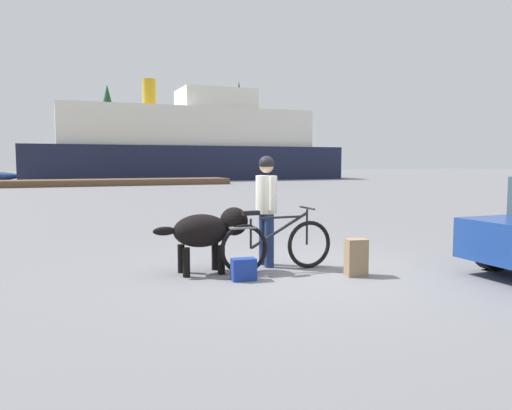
# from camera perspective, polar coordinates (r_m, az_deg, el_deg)

# --- Properties ---
(ground_plane) EXTENTS (160.00, 160.00, 0.00)m
(ground_plane) POSITION_cam_1_polar(r_m,az_deg,el_deg) (7.16, 5.03, -7.65)
(ground_plane) COLOR slate
(bicycle) EXTENTS (1.72, 0.44, 0.90)m
(bicycle) POSITION_cam_1_polar(r_m,az_deg,el_deg) (7.16, 2.37, -4.53)
(bicycle) COLOR black
(bicycle) RESTS_ON ground_plane
(person_cyclist) EXTENTS (0.32, 0.53, 1.65)m
(person_cyclist) POSITION_cam_1_polar(r_m,az_deg,el_deg) (7.43, 1.19, 0.50)
(person_cyclist) COLOR navy
(person_cyclist) RESTS_ON ground_plane
(dog) EXTENTS (1.36, 0.54, 0.91)m
(dog) POSITION_cam_1_polar(r_m,az_deg,el_deg) (7.04, -5.46, -2.86)
(dog) COLOR black
(dog) RESTS_ON ground_plane
(backpack) EXTENTS (0.31, 0.25, 0.51)m
(backpack) POSITION_cam_1_polar(r_m,az_deg,el_deg) (7.01, 11.35, -5.88)
(backpack) COLOR #8C7251
(backpack) RESTS_ON ground_plane
(handbag_pannier) EXTENTS (0.33, 0.21, 0.29)m
(handbag_pannier) POSITION_cam_1_polar(r_m,az_deg,el_deg) (6.64, -1.41, -7.35)
(handbag_pannier) COLOR navy
(handbag_pannier) RESTS_ON ground_plane
(dock_pier) EXTENTS (16.37, 2.97, 0.40)m
(dock_pier) POSITION_cam_1_polar(r_m,az_deg,el_deg) (34.20, -16.90, 2.49)
(dock_pier) COLOR brown
(dock_pier) RESTS_ON ground_plane
(ferry_boat) EXTENTS (26.47, 7.75, 8.43)m
(ferry_boat) POSITION_cam_1_polar(r_m,az_deg,el_deg) (44.16, -7.76, 6.73)
(ferry_boat) COLOR #191E38
(ferry_boat) RESTS_ON ground_plane
(pine_tree_center) EXTENTS (3.60, 3.60, 10.60)m
(pine_tree_center) POSITION_cam_1_polar(r_m,az_deg,el_deg) (62.57, -16.55, 9.61)
(pine_tree_center) COLOR #4C331E
(pine_tree_center) RESTS_ON ground_plane
(pine_tree_far_right) EXTENTS (2.81, 2.81, 11.58)m
(pine_tree_far_right) POSITION_cam_1_polar(r_m,az_deg,el_deg) (63.65, -1.94, 9.68)
(pine_tree_far_right) COLOR #4C331E
(pine_tree_far_right) RESTS_ON ground_plane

